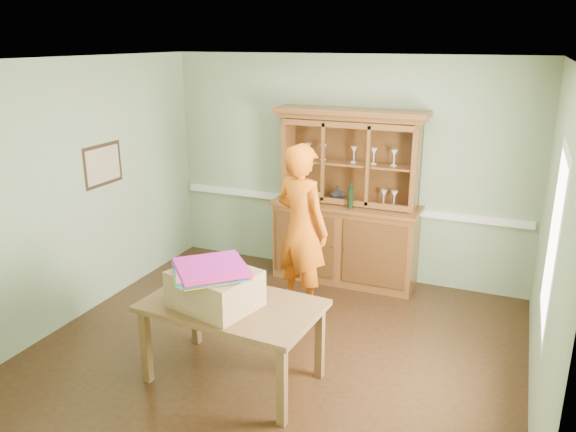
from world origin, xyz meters
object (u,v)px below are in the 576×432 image
at_px(china_hutch, 346,223).
at_px(cardboard_box, 215,289).
at_px(person, 302,229).
at_px(dining_table, 232,312).

xyz_separation_m(china_hutch, cardboard_box, (-0.36, -2.53, 0.15)).
height_order(cardboard_box, person, person).
bearing_deg(china_hutch, cardboard_box, -98.19).
bearing_deg(cardboard_box, person, 84.95).
distance_m(china_hutch, person, 0.97).
xyz_separation_m(china_hutch, dining_table, (-0.26, -2.44, -0.09)).
height_order(dining_table, person, person).
bearing_deg(china_hutch, person, -103.55).
bearing_deg(dining_table, china_hutch, 87.75).
xyz_separation_m(dining_table, person, (0.04, 1.52, 0.28)).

